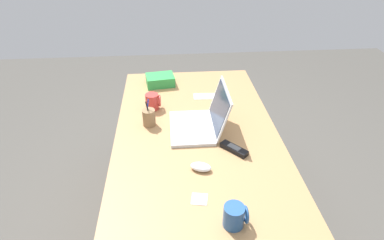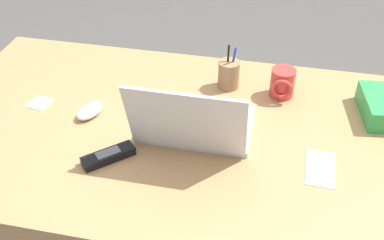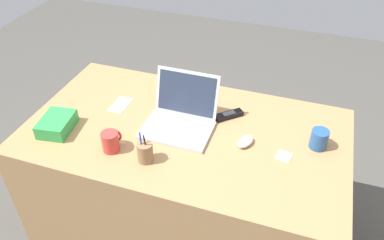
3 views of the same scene
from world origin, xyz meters
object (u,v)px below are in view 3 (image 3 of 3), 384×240
object	(u,v)px
pen_holder	(145,152)
cordless_phone	(229,115)
coffee_mug_white	(111,141)
laptop	(180,118)
snack_bag	(57,124)
computer_mouse	(245,142)
coffee_mug_tall	(319,138)

from	to	relation	value
pen_holder	cordless_phone	bearing A→B (deg)	57.66
coffee_mug_white	pen_holder	distance (m)	0.18
laptop	snack_bag	size ratio (longest dim) A/B	1.78
cordless_phone	snack_bag	xyz separation A→B (m)	(-0.76, -0.37, 0.02)
coffee_mug_white	pen_holder	bearing A→B (deg)	-5.58
computer_mouse	coffee_mug_tall	world-z (taller)	coffee_mug_tall
coffee_mug_white	coffee_mug_tall	world-z (taller)	coffee_mug_white
coffee_mug_white	coffee_mug_tall	distance (m)	0.95
laptop	cordless_phone	xyz separation A→B (m)	(0.21, 0.15, -0.04)
laptop	cordless_phone	size ratio (longest dim) A/B	2.38
cordless_phone	snack_bag	distance (m)	0.85
coffee_mug_white	coffee_mug_tall	bearing A→B (deg)	19.94
cordless_phone	snack_bag	bearing A→B (deg)	-154.42
computer_mouse	pen_holder	bearing A→B (deg)	-126.96
coffee_mug_tall	snack_bag	bearing A→B (deg)	-166.93
coffee_mug_white	snack_bag	size ratio (longest dim) A/B	0.52
snack_bag	cordless_phone	bearing A→B (deg)	25.58
laptop	pen_holder	size ratio (longest dim) A/B	2.15
laptop	computer_mouse	world-z (taller)	laptop
computer_mouse	cordless_phone	bearing A→B (deg)	145.99
coffee_mug_white	cordless_phone	xyz separation A→B (m)	(0.45, 0.41, -0.04)
laptop	coffee_mug_tall	distance (m)	0.66
coffee_mug_tall	cordless_phone	world-z (taller)	coffee_mug_tall
laptop	coffee_mug_white	world-z (taller)	laptop
laptop	cordless_phone	world-z (taller)	laptop
coffee_mug_white	coffee_mug_tall	size ratio (longest dim) A/B	1.03
snack_bag	computer_mouse	bearing A→B (deg)	11.85
coffee_mug_tall	snack_bag	world-z (taller)	coffee_mug_tall
coffee_mug_white	coffee_mug_tall	xyz separation A→B (m)	(0.89, 0.32, -0.00)
coffee_mug_white	pen_holder	world-z (taller)	pen_holder
computer_mouse	cordless_phone	world-z (taller)	computer_mouse
computer_mouse	coffee_mug_tall	distance (m)	0.33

